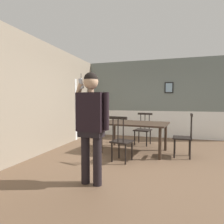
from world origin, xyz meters
The scene contains 8 objects.
ground_plane centered at (0.00, 0.00, 0.00)m, with size 6.45×6.45×0.00m, color brown.
room_back_partition centered at (0.00, 2.94, 1.38)m, with size 5.25×0.17×2.86m.
room_left_partition centered at (-2.62, 0.01, 1.43)m, with size 0.13×5.87×2.86m.
dining_table centered at (-0.37, 0.64, 0.69)m, with size 1.83×1.29×0.78m.
chair_near_window centered at (-0.25, 1.57, 0.47)m, with size 0.56×0.56×0.97m.
chair_by_doorway centered at (-0.49, -0.29, 0.48)m, with size 0.50×0.50×1.01m.
chair_at_table_head centered at (0.87, 0.49, 0.49)m, with size 0.45×0.45×1.05m.
person_figure centered at (-0.66, -1.54, 1.05)m, with size 0.59×0.26×1.79m.
Camera 1 is at (0.52, -4.30, 1.33)m, focal length 30.41 mm.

